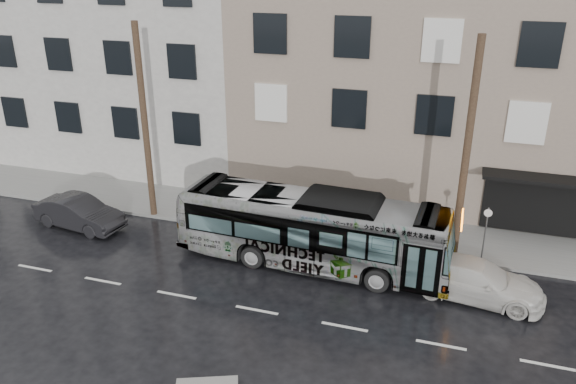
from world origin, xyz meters
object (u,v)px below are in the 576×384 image
Objects in this scene: bus at (312,230)px; white_sedan at (475,280)px; utility_pole_rear at (145,124)px; utility_pole_front at (466,154)px; dark_sedan at (79,213)px; sign_post at (485,235)px.

bus reaches higher than white_sedan.
white_sedan is at bearing -9.68° from utility_pole_rear.
utility_pole_rear is at bearing 180.00° from utility_pole_front.
utility_pole_rear is at bearing -44.81° from dark_sedan.
dark_sedan is at bearing -142.59° from utility_pole_rear.
sign_post is 0.49× the size of white_sedan.
utility_pole_front is 6.64m from bus.
bus is at bearing 91.79° from white_sedan.
utility_pole_front reaches higher than sign_post.
dark_sedan reaches higher than white_sedan.
utility_pole_front is 17.25m from dark_sedan.
utility_pole_front is 1.00× the size of utility_pole_rear.
white_sedan is 1.12× the size of dark_sedan.
utility_pole_front is at bearing 180.00° from sign_post.
utility_pole_front is at bearing 0.00° from utility_pole_rear.
sign_post is at bearing 0.00° from utility_pole_front.
bus is (8.48, -2.00, -3.10)m from utility_pole_rear.
dark_sedan is (-11.16, -0.05, -0.83)m from bus.
bus is at bearing -160.08° from utility_pole_front.
utility_pole_front reaches higher than bus.
utility_pole_rear reaches higher than white_sedan.
utility_pole_rear reaches higher than sign_post.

